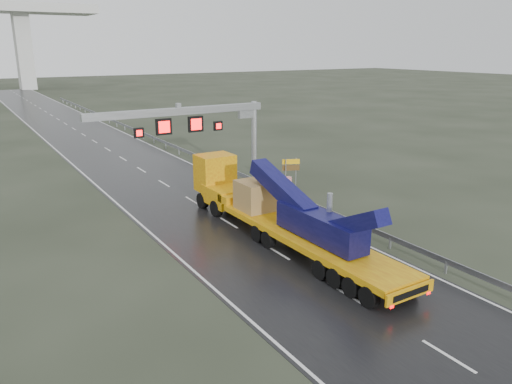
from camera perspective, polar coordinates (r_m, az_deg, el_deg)
ground at (r=26.60m, az=7.32°, el=-9.79°), size 400.00×400.00×0.00m
road at (r=61.53m, az=-16.60°, el=4.69°), size 11.00×200.00×0.02m
guardrail at (r=54.07m, az=-7.57°, el=4.45°), size 0.20×140.00×1.40m
sign_gantry at (r=40.81m, az=-6.03°, el=7.69°), size 14.90×1.20×7.42m
heavy_haul_truck at (r=31.89m, az=1.33°, el=-1.63°), size 3.20×20.15×4.72m
exit_sign_pair at (r=42.48m, az=4.01°, el=2.82°), size 1.39×0.67×2.55m
striped_barrier at (r=41.82m, az=3.55°, el=0.93°), size 0.75×0.46×1.20m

